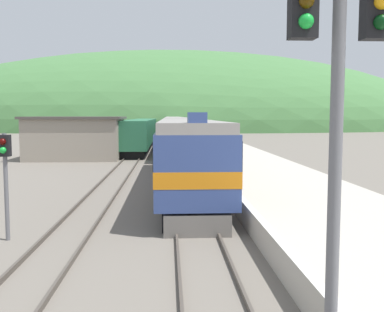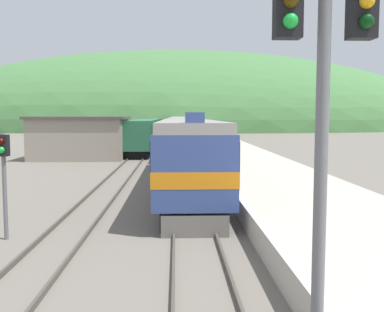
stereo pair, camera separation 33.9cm
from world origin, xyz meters
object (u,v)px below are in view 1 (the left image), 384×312
at_px(carriage_fifth, 172,123).
at_px(express_train_lead_car, 186,151).
at_px(carriage_third, 174,128).
at_px(signal_post_siding, 5,164).
at_px(carriage_fourth, 173,125).
at_px(carriage_second, 177,134).
at_px(signal_mast_main, 338,73).
at_px(siding_train, 142,133).

bearing_deg(carriage_fifth, express_train_lead_car, -90.00).
distance_m(carriage_third, carriage_fifth, 47.27).
bearing_deg(carriage_third, signal_post_siding, -96.27).
distance_m(express_train_lead_car, carriage_fourth, 70.73).
bearing_deg(carriage_third, carriage_second, -90.00).
bearing_deg(carriage_second, carriage_fifth, 90.00).
xyz_separation_m(express_train_lead_car, signal_mast_main, (1.55, -18.97, 2.64)).
bearing_deg(express_train_lead_car, carriage_third, 90.00).
bearing_deg(carriage_third, carriage_fifth, 90.00).
bearing_deg(siding_train, express_train_lead_car, -82.28).
relative_size(express_train_lead_car, carriage_fourth, 0.96).
relative_size(carriage_third, siding_train, 0.68).
bearing_deg(carriage_third, carriage_fourth, 90.00).
bearing_deg(express_train_lead_car, siding_train, 97.72).
xyz_separation_m(signal_mast_main, signal_post_siding, (-7.90, 8.32, -2.20)).
bearing_deg(signal_mast_main, carriage_third, 91.34).
distance_m(carriage_fifth, signal_post_siding, 105.22).
relative_size(signal_mast_main, signal_post_siding, 2.04).
relative_size(express_train_lead_car, signal_mast_main, 3.01).
height_order(carriage_third, signal_mast_main, signal_mast_main).
bearing_deg(signal_mast_main, carriage_fourth, 90.99).
height_order(express_train_lead_car, siding_train, express_train_lead_car).
relative_size(carriage_second, carriage_fourth, 1.00).
relative_size(carriage_third, carriage_fifth, 1.00).
relative_size(carriage_second, signal_mast_main, 3.12).
relative_size(carriage_second, siding_train, 0.68).
bearing_deg(siding_train, carriage_fourth, 83.36).
height_order(express_train_lead_car, carriage_fourth, express_train_lead_car).
bearing_deg(signal_post_siding, carriage_second, 79.46).
height_order(carriage_third, signal_post_siding, carriage_third).
bearing_deg(siding_train, carriage_fifth, 85.89).
xyz_separation_m(carriage_fifth, signal_mast_main, (1.55, -113.34, 2.65)).
bearing_deg(carriage_fourth, carriage_second, -90.00).
relative_size(carriage_second, carriage_third, 1.00).
relative_size(siding_train, signal_mast_main, 4.58).
height_order(express_train_lead_car, carriage_second, express_train_lead_car).
bearing_deg(express_train_lead_car, signal_post_siding, -120.79).
relative_size(carriage_fourth, signal_post_siding, 6.37).
distance_m(express_train_lead_car, carriage_fifth, 94.37).
relative_size(carriage_fourth, signal_mast_main, 3.12).
distance_m(express_train_lead_car, carriage_second, 23.47).
xyz_separation_m(carriage_fifth, siding_train, (-4.43, -61.70, -0.24)).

